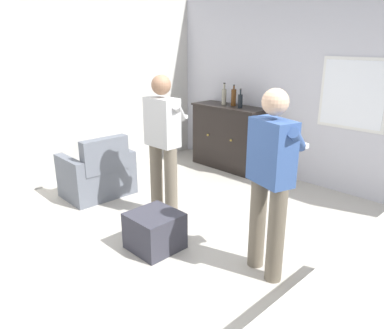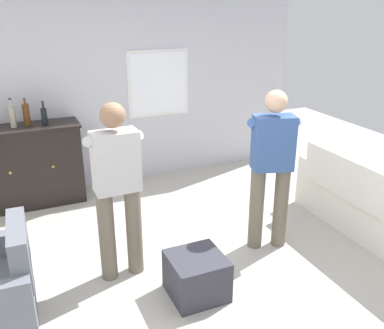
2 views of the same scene
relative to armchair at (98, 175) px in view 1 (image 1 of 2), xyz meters
name	(u,v)px [view 1 (image 1 of 2)]	position (x,y,z in m)	size (l,w,h in m)	color
ground	(181,246)	(1.78, -0.12, -0.29)	(10.40, 10.40, 0.00)	#B2ADA3
wall_back_with_window	(320,88)	(1.80, 2.54, 1.11)	(5.20, 0.15, 2.80)	silver
wall_side_left	(51,88)	(-0.88, -0.12, 1.11)	(0.12, 5.20, 2.80)	beige
armchair	(98,175)	(0.00, 0.00, 0.00)	(0.67, 0.90, 0.85)	slate
sideboard_cabinet	(228,137)	(0.46, 2.18, 0.23)	(1.27, 0.49, 1.04)	black
bottle_wine_green	(234,97)	(0.50, 2.23, 0.88)	(0.08, 0.08, 0.33)	#593314
bottle_liquor_amber	(240,101)	(0.70, 2.15, 0.86)	(0.07, 0.07, 0.29)	black
bottle_spirits_clear	(224,96)	(0.34, 2.18, 0.89)	(0.07, 0.07, 0.35)	gray
ottoman	(155,231)	(1.62, -0.33, -0.10)	(0.48, 0.48, 0.38)	#33333D
person_standing_left	(163,141)	(1.10, 0.25, 0.65)	(0.56, 0.48, 1.68)	#6B6051
person_standing_right	(271,176)	(2.65, 0.13, 0.65)	(0.53, 0.52, 1.68)	#6B6051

